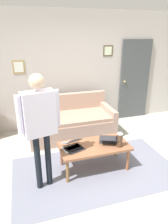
# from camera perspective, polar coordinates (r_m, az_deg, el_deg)

# --- Properties ---
(ground_plane) EXTENTS (7.68, 7.68, 0.00)m
(ground_plane) POSITION_cam_1_polar(r_m,az_deg,el_deg) (3.60, 4.43, -16.84)
(ground_plane) COLOR #A7A89B
(area_rug) EXTENTS (2.74, 1.53, 0.01)m
(area_rug) POSITION_cam_1_polar(r_m,az_deg,el_deg) (3.68, 3.27, -15.81)
(area_rug) COLOR slate
(area_rug) RESTS_ON ground_plane
(back_wall) EXTENTS (7.04, 0.11, 2.70)m
(back_wall) POSITION_cam_1_polar(r_m,az_deg,el_deg) (5.02, -4.47, 11.25)
(back_wall) COLOR #B9B1AD
(back_wall) RESTS_ON ground_plane
(interior_door) EXTENTS (0.82, 0.09, 2.05)m
(interior_door) POSITION_cam_1_polar(r_m,az_deg,el_deg) (5.65, 13.79, 8.48)
(interior_door) COLOR #454A4C
(interior_door) RESTS_ON ground_plane
(couch) EXTENTS (1.87, 0.93, 0.88)m
(couch) POSITION_cam_1_polar(r_m,az_deg,el_deg) (4.69, -3.69, -2.86)
(couch) COLOR tan
(couch) RESTS_ON ground_plane
(coffee_table) EXTENTS (1.17, 0.60, 0.44)m
(coffee_table) POSITION_cam_1_polar(r_m,az_deg,el_deg) (3.53, 2.83, -9.79)
(coffee_table) COLOR brown
(coffee_table) RESTS_ON ground_plane
(laptop_left) EXTENTS (0.36, 0.36, 0.16)m
(laptop_left) POSITION_cam_1_polar(r_m,az_deg,el_deg) (3.40, -2.88, -9.38)
(laptop_left) COLOR #28282D
(laptop_left) RESTS_ON coffee_table
(laptop_center) EXTENTS (0.44, 0.44, 0.13)m
(laptop_center) POSITION_cam_1_polar(r_m,az_deg,el_deg) (3.60, 6.99, -7.60)
(laptop_center) COLOR #28282D
(laptop_center) RESTS_ON coffee_table
(laptop_right) EXTENTS (0.35, 0.31, 0.14)m
(laptop_right) POSITION_cam_1_polar(r_m,az_deg,el_deg) (3.41, -3.38, -9.32)
(laptop_right) COLOR silver
(laptop_right) RESTS_ON coffee_table
(french_press) EXTENTS (0.12, 0.10, 0.27)m
(french_press) POSITION_cam_1_polar(r_m,az_deg,el_deg) (3.46, 9.82, -7.59)
(french_press) COLOR #4C3323
(french_press) RESTS_ON coffee_table
(person_standing) EXTENTS (0.60, 0.29, 1.74)m
(person_standing) POSITION_cam_1_polar(r_m,az_deg,el_deg) (2.87, -12.16, -1.93)
(person_standing) COLOR black
(person_standing) RESTS_ON ground_plane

